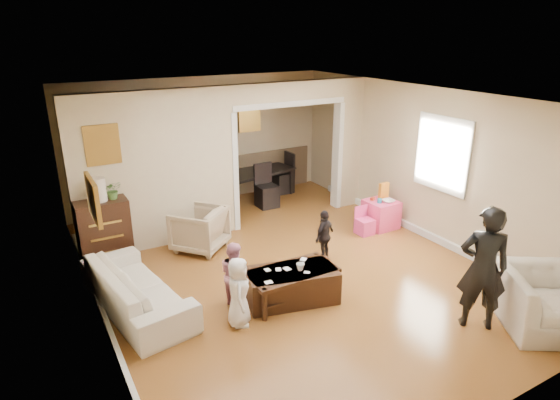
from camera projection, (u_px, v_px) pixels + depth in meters
floor at (286, 267)px, 7.28m from camera, size 7.00×7.00×0.00m
partition_left at (158, 171)px, 7.66m from camera, size 2.75×0.18×2.60m
partition_right at (347, 144)px, 9.46m from camera, size 0.55×0.18×2.60m
partition_header at (289, 91)px, 8.43m from camera, size 2.22×0.18×0.35m
window_pane at (443, 154)px, 7.69m from camera, size 0.03×0.95×1.10m
framed_art_partition at (102, 145)px, 7.01m from camera, size 0.45×0.03×0.55m
framed_art_sofa_wall at (93, 199)px, 4.91m from camera, size 0.03×0.55×0.40m
framed_art_alcove at (249, 117)px, 10.02m from camera, size 0.45×0.03×0.55m
sofa at (136, 288)px, 6.12m from camera, size 1.11×2.16×0.60m
armchair_back at (199, 229)px, 7.78m from camera, size 1.10×1.10×0.72m
armchair_front at (551, 301)px, 5.71m from camera, size 1.47×1.43×0.73m
dresser at (105, 233)px, 7.24m from camera, size 0.76×0.43×1.04m
table_lamp at (99, 190)px, 7.00m from camera, size 0.22×0.22×0.36m
potted_plant at (113, 190)px, 7.10m from camera, size 0.25×0.22×0.28m
coffee_table at (292, 285)px, 6.34m from camera, size 1.31×0.88×0.45m
coffee_cup at (300, 267)px, 6.25m from camera, size 0.13×0.13×0.10m
play_table at (381, 214)px, 8.68m from camera, size 0.55×0.55×0.51m
cereal_box at (384, 191)px, 8.68m from camera, size 0.20×0.07×0.30m
cyan_cup at (380, 201)px, 8.49m from camera, size 0.08×0.08×0.08m
toy_block at (372, 199)px, 8.63m from camera, size 0.10×0.08×0.05m
play_bowl at (388, 201)px, 8.51m from camera, size 0.22×0.22×0.05m
dining_table at (253, 184)px, 10.20m from camera, size 1.89×1.27×0.61m
adult_person at (483, 268)px, 5.60m from camera, size 0.69×0.66×1.59m
child_kneel_a at (239, 292)px, 5.74m from camera, size 0.44×0.52×0.90m
child_kneel_b at (234, 274)px, 6.18m from camera, size 0.38×0.47×0.89m
child_toddler at (324, 236)px, 7.37m from camera, size 0.54×0.40×0.85m
craft_papers at (287, 269)px, 6.28m from camera, size 0.84×0.45×0.00m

